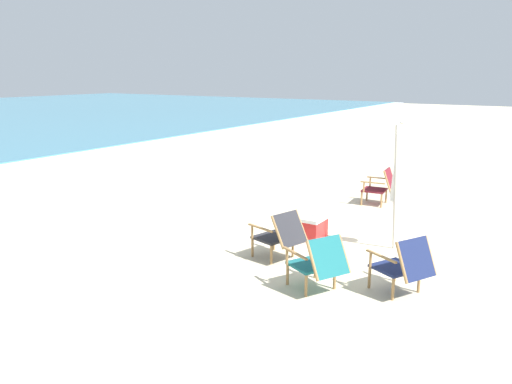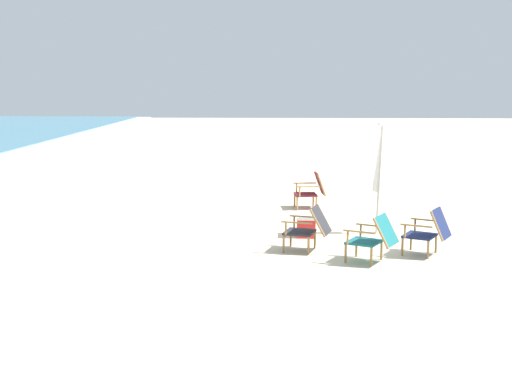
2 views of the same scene
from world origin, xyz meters
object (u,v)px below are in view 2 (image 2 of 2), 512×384
object	(u,v)px
beach_chair_far_center	(374,237)
umbrella_furled_white	(379,162)
beach_chair_back_left	(309,227)
beach_chair_front_left	(429,230)
cooler_box	(306,225)
beach_chair_mid_center	(312,190)

from	to	relation	value
beach_chair_far_center	umbrella_furled_white	bearing A→B (deg)	-9.07
beach_chair_far_center	beach_chair_back_left	xyz separation A→B (m)	(0.73, 1.00, -0.00)
beach_chair_front_left	cooler_box	xyz separation A→B (m)	(1.41, 1.99, -0.23)
beach_chair_back_left	cooler_box	xyz separation A→B (m)	(1.18, 0.01, -0.22)
beach_chair_front_left	cooler_box	bearing A→B (deg)	54.71
beach_chair_front_left	beach_chair_far_center	world-z (taller)	beach_chair_front_left
beach_chair_front_left	beach_chair_mid_center	size ratio (longest dim) A/B	1.10
beach_chair_far_center	cooler_box	bearing A→B (deg)	27.98
umbrella_furled_white	cooler_box	world-z (taller)	umbrella_furled_white
beach_chair_far_center	beach_chair_mid_center	xyz separation A→B (m)	(4.80, 0.79, 0.01)
beach_chair_far_center	cooler_box	distance (m)	2.18
cooler_box	beach_chair_front_left	bearing A→B (deg)	-125.29
beach_chair_front_left	beach_chair_far_center	xyz separation A→B (m)	(-0.50, 0.97, -0.00)
beach_chair_far_center	umbrella_furled_white	size ratio (longest dim) A/B	0.44
beach_chair_back_left	cooler_box	world-z (taller)	beach_chair_back_left
beach_chair_front_left	cooler_box	distance (m)	2.45
beach_chair_mid_center	umbrella_furled_white	bearing A→B (deg)	-157.52
beach_chair_back_left	umbrella_furled_white	size ratio (longest dim) A/B	0.42
beach_chair_front_left	umbrella_furled_white	size ratio (longest dim) A/B	0.43
beach_chair_back_left	cooler_box	distance (m)	1.20
cooler_box	beach_chair_far_center	bearing A→B (deg)	-152.02
beach_chair_far_center	cooler_box	size ratio (longest dim) A/B	1.90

